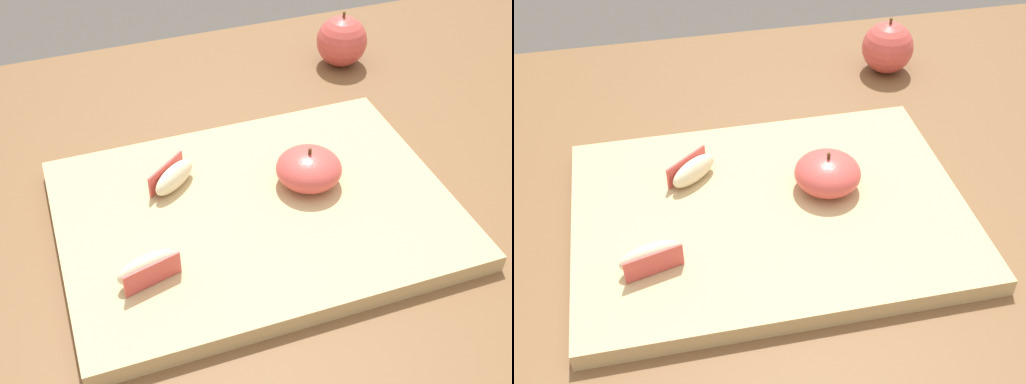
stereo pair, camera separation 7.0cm
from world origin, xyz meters
TOP-DOWN VIEW (x-y plane):
  - dining_table at (0.00, 0.00)m, footprint 1.43×0.80m
  - cutting_board at (-0.05, -0.04)m, footprint 0.41×0.31m
  - apple_half_skin_up at (0.02, -0.02)m, footprint 0.07×0.07m
  - apple_wedge_back at (-0.12, 0.03)m, footprint 0.06×0.06m
  - apple_wedge_left at (-0.18, -0.10)m, footprint 0.06×0.04m
  - whole_apple_pink_lady at (0.18, 0.24)m, footprint 0.07×0.07m

SIDE VIEW (x-z plane):
  - dining_table at x=0.00m, z-range 0.28..1.05m
  - cutting_board at x=-0.05m, z-range 0.77..0.79m
  - apple_wedge_back at x=-0.12m, z-range 0.79..0.82m
  - apple_wedge_left at x=-0.18m, z-range 0.79..0.82m
  - whole_apple_pink_lady at x=0.18m, z-range 0.77..0.85m
  - apple_half_skin_up at x=0.02m, z-range 0.79..0.83m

